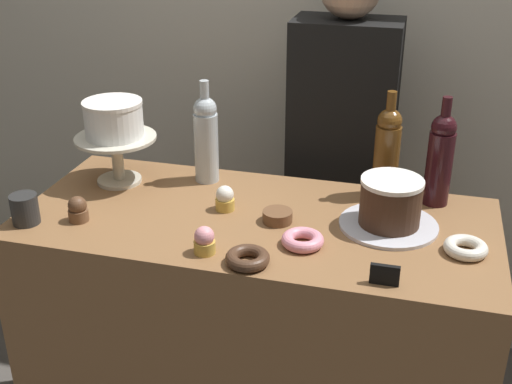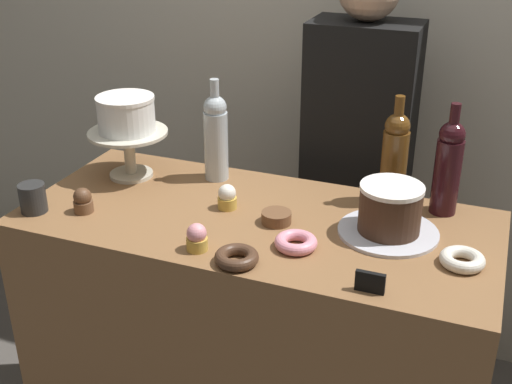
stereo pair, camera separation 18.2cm
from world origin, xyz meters
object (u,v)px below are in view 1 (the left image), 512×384
Objects in this scene: chocolate_round_cake at (391,202)px; cupcake_vanilla at (225,199)px; price_sign_chalkboard at (385,275)px; donut_pink at (303,240)px; cookie_stack at (277,216)px; donut_sugar at (466,248)px; cake_stand_pedestal at (117,151)px; wine_bottle_dark_red at (440,158)px; wine_bottle_amber at (387,151)px; white_layer_cake at (114,119)px; donut_chocolate at (248,258)px; wine_bottle_clear at (206,137)px; cupcake_chocolate at (78,210)px; barista_figure at (339,177)px; cupcake_strawberry at (204,241)px; coffee_cup_ceramic at (25,209)px.

cupcake_vanilla is at bearing -177.82° from chocolate_round_cake.
price_sign_chalkboard is at bearing -87.34° from chocolate_round_cake.
cookie_stack is at bearing 129.88° from donut_pink.
donut_sugar and cookie_stack have the same top height.
wine_bottle_dark_red is (0.97, 0.10, 0.04)m from cake_stand_pedestal.
wine_bottle_amber is at bearing 174.84° from wine_bottle_dark_red.
donut_sugar is at bearing -4.97° from cookie_stack.
wine_bottle_dark_red is at bearing 6.17° from white_layer_cake.
chocolate_round_cake is 1.52× the size of donut_chocolate.
white_layer_cake is 1.62× the size of donut_chocolate.
wine_bottle_dark_red is (0.12, 0.19, 0.07)m from chocolate_round_cake.
wine_bottle_clear is at bearing 161.50° from donut_sugar.
wine_bottle_dark_red is at bearing 21.35° from cupcake_chocolate.
price_sign_chalkboard is 0.04× the size of barista_figure.
cupcake_strawberry is (0.14, -0.43, -0.11)m from wine_bottle_clear.
cupcake_strawberry is at bearing -40.54° from cake_stand_pedestal.
coffee_cup_ceramic reaches higher than donut_pink.
cupcake_chocolate is at bearing -174.82° from donut_sugar.
white_layer_cake is 0.56× the size of wine_bottle_dark_red.
cupcake_chocolate is at bearing -88.66° from cake_stand_pedestal.
wine_bottle_clear reaches higher than cupcake_vanilla.
wine_bottle_clear is 2.91× the size of donut_pink.
cake_stand_pedestal is 0.54m from cupcake_strawberry.
donut_pink is 0.26m from price_sign_chalkboard.
donut_sugar is 1.00× the size of donut_pink.
cupcake_chocolate is 0.88× the size of cookie_stack.
wine_bottle_clear is at bearing 18.01° from white_layer_cake.
donut_sugar is 0.51m from cookie_stack.
white_layer_cake is at bearing -145.29° from barista_figure.
wine_bottle_clear is (0.26, 0.09, 0.04)m from cake_stand_pedestal.
wine_bottle_dark_red reaches higher than cupcake_vanilla.
price_sign_chalkboard is (0.46, -0.03, -0.01)m from cupcake_strawberry.
cupcake_strawberry is at bearing -71.99° from wine_bottle_clear.
wine_bottle_dark_red and wine_bottle_clear have the same top height.
white_layer_cake is at bearing -173.83° from wine_bottle_dark_red.
cupcake_vanilla is 0.66× the size of donut_chocolate.
chocolate_round_cake is 0.44m from donut_chocolate.
wine_bottle_clear is 4.65× the size of price_sign_chalkboard.
coffee_cup_ceramic is (-0.65, 0.05, 0.03)m from donut_chocolate.
white_layer_cake is 0.56× the size of wine_bottle_clear.
cake_stand_pedestal is 0.81m from barista_figure.
donut_sugar is (0.23, -0.30, -0.13)m from wine_bottle_amber.
wine_bottle_clear is 0.38m from cookie_stack.
donut_sugar is 0.75m from barista_figure.
cupcake_vanilla is 0.56m from coffee_cup_ceramic.
donut_sugar is (0.79, -0.26, -0.13)m from wine_bottle_clear.
cake_stand_pedestal is 3.39× the size of cupcake_chocolate.
donut_pink is at bearing -90.06° from barista_figure.
cake_stand_pedestal is 1.48× the size of chocolate_round_cake.
cookie_stack is at bearing 175.03° from donut_sugar.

